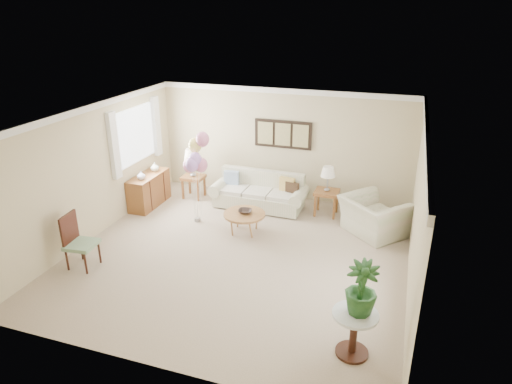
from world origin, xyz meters
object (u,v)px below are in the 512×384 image
Objects in this scene: sofa at (260,194)px; armchair at (373,216)px; coffee_table at (244,215)px; accent_chair at (77,240)px; balloon_cluster at (196,157)px.

armchair is at bearing -11.97° from sofa.
coffee_table is 0.73× the size of armchair.
accent_chair is (-2.32, -2.14, 0.12)m from coffee_table.
sofa is 1.89× the size of armchair.
accent_chair is 2.77m from balloon_cluster.
accent_chair is at bearing -118.41° from balloon_cluster.
balloon_cluster is (-1.09, 0.15, 1.07)m from coffee_table.
coffee_table is (0.11, -1.33, 0.08)m from sofa.
balloon_cluster reaches higher than accent_chair.
sofa is 2.59× the size of coffee_table.
coffee_table is at bearing -7.80° from balloon_cluster.
sofa is 4.12m from accent_chair.
balloon_cluster is at bearing -129.79° from sofa.
armchair is 5.61m from accent_chair.
balloon_cluster is (1.24, 2.29, 0.95)m from accent_chair.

